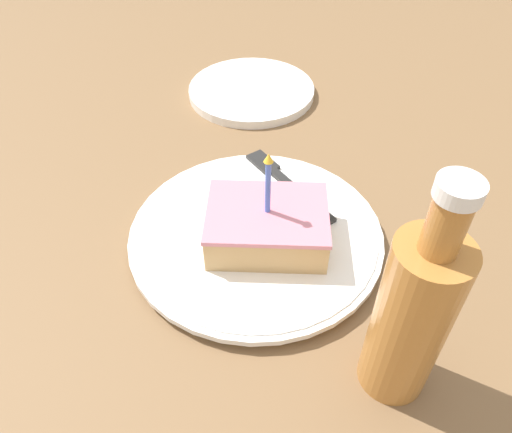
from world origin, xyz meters
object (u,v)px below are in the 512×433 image
(bottle, at_px, (412,316))
(fork, at_px, (284,180))
(side_plate, at_px, (252,91))
(plate, at_px, (256,235))
(cake_slice, at_px, (267,223))

(bottle, bearing_deg, fork, -158.58)
(side_plate, bearing_deg, plate, 3.54)
(side_plate, bearing_deg, bottle, 16.99)
(cake_slice, xyz_separation_m, side_plate, (-0.34, -0.03, -0.03))
(cake_slice, height_order, bottle, bottle)
(bottle, height_order, side_plate, bottle)
(plate, height_order, fork, fork)
(plate, relative_size, cake_slice, 2.22)
(plate, bearing_deg, fork, 160.11)
(plate, xyz_separation_m, fork, (-0.09, 0.03, 0.01))
(plate, height_order, cake_slice, cake_slice)
(cake_slice, relative_size, fork, 0.95)
(cake_slice, xyz_separation_m, bottle, (0.15, 0.12, 0.05))
(plate, bearing_deg, cake_slice, 49.21)
(fork, height_order, bottle, bottle)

